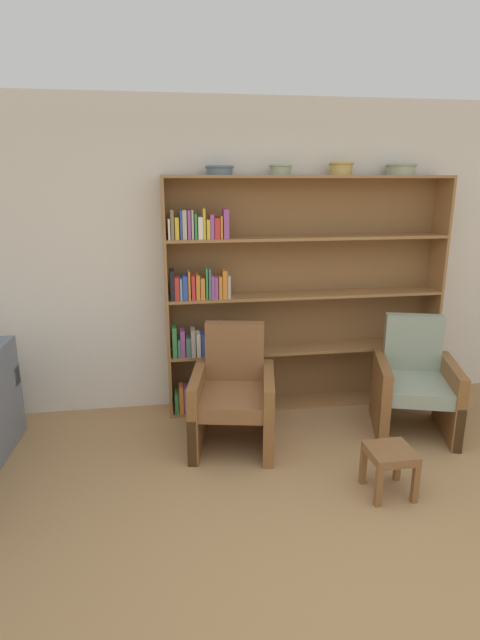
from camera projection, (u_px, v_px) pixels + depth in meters
The scene contains 10 objects.
ground_plane at pixel (375, 585), 2.64m from camera, with size 24.00×24.00×0.00m, color #A87F51.
wall_back at pixel (277, 258), 4.58m from camera, with size 12.00×0.06×2.75m.
bookshelf at pixel (282, 299), 4.52m from camera, with size 2.53×0.30×2.10m.
bowl_copper at pixel (219, 169), 4.10m from camera, with size 0.24×0.24×0.08m.
bowl_stoneware at pixel (281, 169), 4.18m from camera, with size 0.20×0.20×0.09m.
bowl_slate at pixel (341, 168), 4.25m from camera, with size 0.21×0.21×0.11m.
bowl_olive at pixel (401, 169), 4.34m from camera, with size 0.27×0.27×0.10m.
armchair_leather at pixel (233, 395), 3.98m from camera, with size 0.76×0.79×0.95m.
armchair_cushioned at pixel (414, 384), 4.21m from camera, with size 0.81×0.84×0.95m.
footstool at pixel (390, 458), 3.36m from camera, with size 0.30×0.30×0.33m.
Camera 1 is at (-1.04, -2.02, 2.08)m, focal length 28.00 mm.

